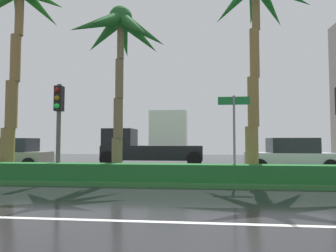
% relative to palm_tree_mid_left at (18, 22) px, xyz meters
% --- Properties ---
extents(ground_plane, '(90.00, 42.00, 0.10)m').
position_rel_palm_tree_mid_left_xyz_m(ground_plane, '(7.30, 1.50, -6.55)').
color(ground_plane, black).
extents(near_lane_divider_stripe, '(81.00, 0.14, 0.01)m').
position_rel_palm_tree_mid_left_xyz_m(near_lane_divider_stripe, '(7.30, -5.50, -6.50)').
color(near_lane_divider_stripe, white).
rests_on(near_lane_divider_stripe, ground_plane).
extents(median_strip, '(85.50, 4.00, 0.15)m').
position_rel_palm_tree_mid_left_xyz_m(median_strip, '(7.30, 0.50, -6.43)').
color(median_strip, '#2D6B33').
rests_on(median_strip, ground_plane).
extents(median_hedge, '(76.50, 0.70, 0.60)m').
position_rel_palm_tree_mid_left_xyz_m(median_hedge, '(7.30, -0.90, -6.05)').
color(median_hedge, '#1E6028').
rests_on(median_hedge, median_strip).
extents(palm_tree_mid_left, '(3.82, 3.60, 8.30)m').
position_rel_palm_tree_mid_left_xyz_m(palm_tree_mid_left, '(0.00, 0.00, 0.00)').
color(palm_tree_mid_left, brown).
rests_on(palm_tree_mid_left, median_strip).
extents(palm_tree_centre_left, '(3.78, 3.85, 6.69)m').
position_rel_palm_tree_mid_left_xyz_m(palm_tree_centre_left, '(4.48, -0.26, -0.94)').
color(palm_tree_centre_left, brown).
rests_on(palm_tree_centre_left, median_strip).
extents(palm_tree_centre, '(4.82, 4.69, 8.45)m').
position_rel_palm_tree_mid_left_xyz_m(palm_tree_centre, '(9.82, 0.69, 0.49)').
color(palm_tree_centre, olive).
rests_on(palm_tree_centre, median_strip).
extents(traffic_signal_median_left, '(0.28, 0.43, 3.58)m').
position_rel_palm_tree_mid_left_xyz_m(traffic_signal_median_left, '(2.21, -0.67, -3.89)').
color(traffic_signal_median_left, '#4C4C47').
rests_on(traffic_signal_median_left, median_strip).
extents(street_name_sign, '(1.10, 0.08, 3.00)m').
position_rel_palm_tree_mid_left_xyz_m(street_name_sign, '(8.72, -0.89, -4.42)').
color(street_name_sign, slate).
rests_on(street_name_sign, median_strip).
extents(car_in_traffic_leading, '(4.30, 2.02, 1.72)m').
position_rel_palm_tree_mid_left_xyz_m(car_in_traffic_leading, '(-3.05, 4.30, -5.68)').
color(car_in_traffic_leading, gray).
rests_on(car_in_traffic_leading, ground_plane).
extents(box_truck_lead, '(6.40, 2.64, 3.46)m').
position_rel_palm_tree_mid_left_xyz_m(box_truck_lead, '(4.62, 7.61, -4.96)').
color(box_truck_lead, black).
rests_on(box_truck_lead, ground_plane).
extents(car_in_traffic_second, '(4.30, 2.02, 1.72)m').
position_rel_palm_tree_mid_left_xyz_m(car_in_traffic_second, '(12.20, 4.47, -5.68)').
color(car_in_traffic_second, silver).
rests_on(car_in_traffic_second, ground_plane).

